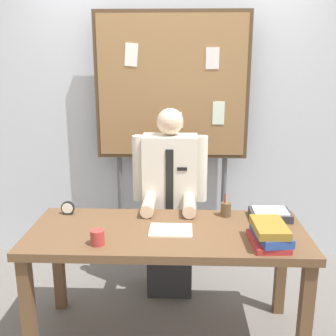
# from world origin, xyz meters

# --- Properties ---
(ground_plane) EXTENTS (12.00, 12.00, 0.00)m
(ground_plane) POSITION_xyz_m (0.00, 0.00, 0.00)
(ground_plane) COLOR slate
(back_wall) EXTENTS (6.40, 0.08, 2.70)m
(back_wall) POSITION_xyz_m (0.00, 1.26, 1.35)
(back_wall) COLOR silver
(back_wall) RESTS_ON ground_plane
(desk) EXTENTS (1.71, 0.71, 0.76)m
(desk) POSITION_xyz_m (0.00, 0.00, 0.66)
(desk) COLOR brown
(desk) RESTS_ON ground_plane
(person) EXTENTS (0.55, 0.56, 1.44)m
(person) POSITION_xyz_m (0.00, 0.57, 0.67)
(person) COLOR #2D2D33
(person) RESTS_ON ground_plane
(bulletin_board) EXTENTS (1.27, 0.09, 2.16)m
(bulletin_board) POSITION_xyz_m (0.00, 1.05, 1.53)
(bulletin_board) COLOR #4C3823
(bulletin_board) RESTS_ON ground_plane
(book_stack) EXTENTS (0.22, 0.32, 0.13)m
(book_stack) POSITION_xyz_m (0.59, -0.18, 0.82)
(book_stack) COLOR #B22D2D
(book_stack) RESTS_ON desk
(open_notebook) EXTENTS (0.26, 0.20, 0.01)m
(open_notebook) POSITION_xyz_m (0.02, -0.02, 0.76)
(open_notebook) COLOR #F4EFCC
(open_notebook) RESTS_ON desk
(desk_clock) EXTENTS (0.09, 0.04, 0.09)m
(desk_clock) POSITION_xyz_m (-0.68, 0.24, 0.80)
(desk_clock) COLOR black
(desk_clock) RESTS_ON desk
(coffee_mug) EXTENTS (0.08, 0.08, 0.09)m
(coffee_mug) POSITION_xyz_m (-0.39, -0.22, 0.80)
(coffee_mug) COLOR #B23833
(coffee_mug) RESTS_ON desk
(pen_holder) EXTENTS (0.07, 0.07, 0.16)m
(pen_holder) POSITION_xyz_m (0.39, 0.25, 0.81)
(pen_holder) COLOR brown
(pen_holder) RESTS_ON desk
(paper_tray) EXTENTS (0.26, 0.20, 0.06)m
(paper_tray) POSITION_xyz_m (0.68, 0.21, 0.79)
(paper_tray) COLOR #333338
(paper_tray) RESTS_ON desk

